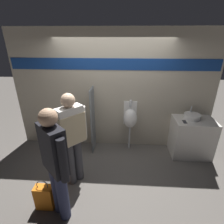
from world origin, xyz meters
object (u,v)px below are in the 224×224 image
Objects in this scene: shopping_bag at (45,197)px; sink_basin at (192,116)px; person_with_lanyard at (55,163)px; urinal_near_counter at (130,118)px; person_in_vest at (71,134)px; toilet at (57,137)px; cell_phone at (185,122)px.

sink_basin is at bearing 31.08° from shopping_bag.
sink_basin is 0.20× the size of person_with_lanyard.
urinal_near_counter is 1.53m from person_in_vest.
person_with_lanyard reaches higher than toilet.
person_in_vest is at bearing -54.82° from toilet.
sink_basin is at bearing 40.95° from cell_phone.
person_with_lanyard is (-1.07, -1.79, 0.17)m from urinal_near_counter.
sink_basin is 0.28m from cell_phone.
person_with_lanyard is at bearing -68.67° from toilet.
urinal_near_counter is 0.70× the size of person_in_vest.
person_in_vest is 0.68m from person_with_lanyard.
toilet reaches higher than shopping_bag.
sink_basin reaches higher than shopping_bag.
sink_basin reaches higher than cell_phone.
sink_basin is at bearing -100.52° from person_with_lanyard.
person_in_vest is (-2.36, -1.02, 0.08)m from sink_basin.
cell_phone is (-0.21, -0.18, -0.05)m from sink_basin.
cell_phone is 2.32m from person_in_vest.
sink_basin is 1.34m from urinal_near_counter.
person_in_vest is at bearing 60.92° from shopping_bag.
sink_basin is 0.36× the size of toilet.
toilet is at bearing 102.28° from shopping_bag.
toilet is 1.87m from person_with_lanyard.
toilet is (-1.70, -0.15, -0.48)m from urinal_near_counter.
person_in_vest is (-1.03, -1.11, 0.20)m from urinal_near_counter.
person_with_lanyard reaches higher than sink_basin.
cell_phone is at bearing -25.46° from person_in_vest.
person_in_vest reaches higher than sink_basin.
shopping_bag is (-1.37, -1.71, -0.59)m from urinal_near_counter.
person_in_vest is at bearing -156.55° from sink_basin.
sink_basin is 2.45× the size of cell_phone.
urinal_near_counter is 1.27× the size of toilet.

